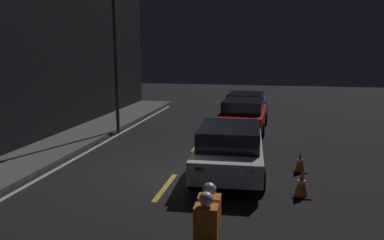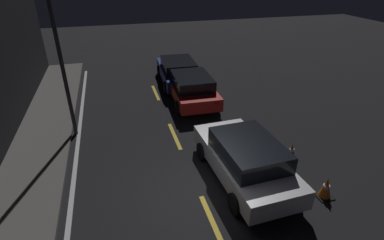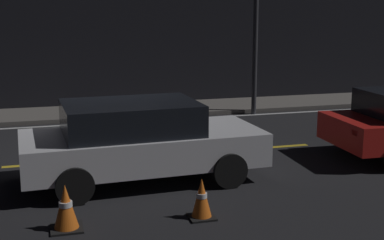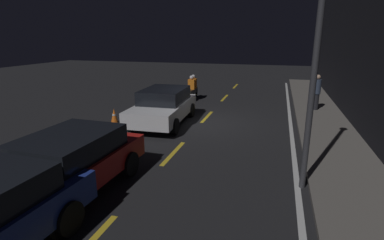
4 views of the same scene
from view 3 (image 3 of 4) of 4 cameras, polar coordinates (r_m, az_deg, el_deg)
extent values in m
plane|color=black|center=(10.99, -9.18, -4.19)|extent=(56.00, 56.00, 0.00)
cube|color=#605B56|center=(15.67, -11.24, 0.73)|extent=(28.00, 2.04, 0.12)
cube|color=gold|center=(10.93, -14.41, -4.49)|extent=(2.00, 0.14, 0.01)
cube|color=gold|center=(11.87, 7.86, -2.94)|extent=(2.00, 0.14, 0.01)
cube|color=silver|center=(14.44, -10.82, -0.41)|extent=(25.20, 0.14, 0.01)
cube|color=silver|center=(9.48, -5.25, -2.96)|extent=(4.25, 1.99, 0.58)
cube|color=black|center=(9.31, -6.56, 0.26)|extent=(2.37, 1.72, 0.54)
cube|color=red|center=(9.79, -17.86, -2.14)|extent=(0.07, 0.20, 0.10)
cube|color=red|center=(8.66, -17.76, -3.92)|extent=(0.07, 0.20, 0.10)
cylinder|color=black|center=(10.71, 0.46, -2.78)|extent=(0.61, 0.21, 0.61)
cylinder|color=black|center=(9.13, 4.02, -5.40)|extent=(0.61, 0.21, 0.61)
cylinder|color=black|center=(10.21, -13.45, -3.84)|extent=(0.61, 0.21, 0.61)
cylinder|color=black|center=(8.53, -12.39, -6.89)|extent=(0.61, 0.21, 0.61)
cube|color=red|center=(11.42, 14.09, -0.03)|extent=(0.07, 0.20, 0.10)
cube|color=red|center=(10.42, 17.08, -1.31)|extent=(0.07, 0.20, 0.10)
cylinder|color=black|center=(12.13, 16.52, -1.50)|extent=(0.63, 0.20, 0.63)
cube|color=black|center=(7.74, -13.21, -11.18)|extent=(0.44, 0.44, 0.03)
cone|color=orange|center=(7.62, -13.33, -8.93)|extent=(0.34, 0.34, 0.62)
cylinder|color=white|center=(7.61, -13.34, -8.71)|extent=(0.19, 0.19, 0.07)
cube|color=black|center=(7.93, 1.03, -10.29)|extent=(0.38, 0.38, 0.03)
cone|color=orange|center=(7.82, 1.03, -8.24)|extent=(0.29, 0.29, 0.57)
cylinder|color=white|center=(7.81, 1.03, -8.04)|extent=(0.16, 0.16, 0.07)
cylinder|color=#333338|center=(15.34, 6.82, 10.76)|extent=(0.14, 0.14, 5.50)
camera|label=1|loc=(11.82, -63.91, 7.61)|focal=35.00mm
camera|label=2|loc=(13.83, -40.03, 21.32)|focal=28.00mm
camera|label=4|loc=(18.53, 28.44, 11.79)|focal=28.00mm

